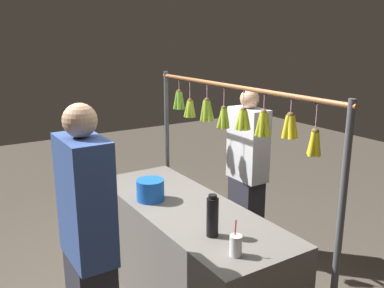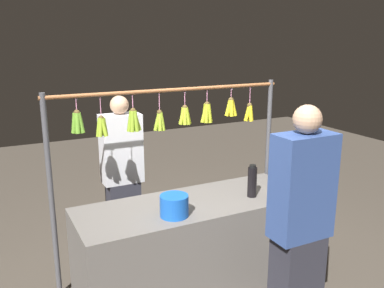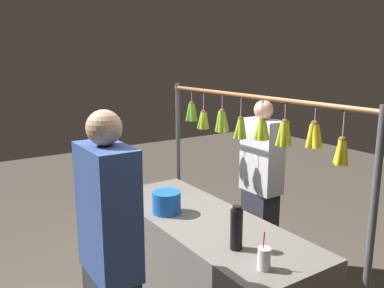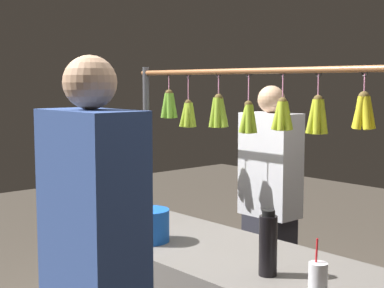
# 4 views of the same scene
# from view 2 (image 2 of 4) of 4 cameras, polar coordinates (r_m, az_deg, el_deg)

# --- Properties ---
(ground_plane) EXTENTS (12.00, 12.00, 0.00)m
(ground_plane) POSITION_cam_2_polar(r_m,az_deg,el_deg) (3.85, 0.24, -19.15)
(ground_plane) COLOR #484036
(market_counter) EXTENTS (1.95, 0.71, 0.81)m
(market_counter) POSITION_cam_2_polar(r_m,az_deg,el_deg) (3.64, 0.25, -13.87)
(market_counter) COLOR #66605B
(market_counter) RESTS_ON ground
(display_rack) EXTENTS (2.19, 0.12, 1.73)m
(display_rack) POSITION_cam_2_polar(r_m,az_deg,el_deg) (3.69, -2.88, 1.01)
(display_rack) COLOR #4C4C51
(display_rack) RESTS_ON ground
(water_bottle) EXTENTS (0.08, 0.08, 0.28)m
(water_bottle) POSITION_cam_2_polar(r_m,az_deg,el_deg) (3.58, 8.26, -5.11)
(water_bottle) COLOR black
(water_bottle) RESTS_ON market_counter
(blue_bucket) EXTENTS (0.22, 0.22, 0.17)m
(blue_bucket) POSITION_cam_2_polar(r_m,az_deg,el_deg) (3.19, -2.46, -8.46)
(blue_bucket) COLOR blue
(blue_bucket) RESTS_ON market_counter
(drink_cup) EXTENTS (0.08, 0.08, 0.22)m
(drink_cup) POSITION_cam_2_polar(r_m,az_deg,el_deg) (3.74, 11.98, -5.55)
(drink_cup) COLOR silver
(drink_cup) RESTS_ON market_counter
(vendor_person) EXTENTS (0.38, 0.21, 1.61)m
(vendor_person) POSITION_cam_2_polar(r_m,az_deg,el_deg) (4.12, -9.51, -4.71)
(vendor_person) COLOR #2D2D38
(vendor_person) RESTS_ON ground
(customer_person) EXTENTS (0.41, 0.22, 1.72)m
(customer_person) POSITION_cam_2_polar(r_m,az_deg,el_deg) (2.98, 14.54, -11.54)
(customer_person) COLOR #2D2D38
(customer_person) RESTS_ON ground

